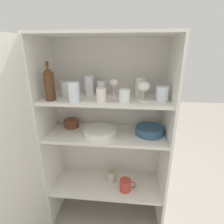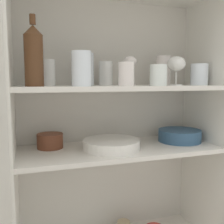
{
  "view_description": "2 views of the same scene",
  "coord_description": "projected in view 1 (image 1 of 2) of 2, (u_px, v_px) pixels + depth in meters",
  "views": [
    {
      "loc": [
        0.17,
        -1.05,
        1.45
      ],
      "look_at": [
        0.04,
        0.21,
        0.99
      ],
      "focal_mm": 28.0,
      "sensor_mm": 36.0,
      "label": 1
    },
    {
      "loc": [
        -0.4,
        -0.95,
        1.13
      ],
      "look_at": [
        -0.04,
        0.18,
        0.99
      ],
      "focal_mm": 42.0,
      "sensor_mm": 36.0,
      "label": 2
    }
  ],
  "objects": [
    {
      "name": "cupboard_back_panel",
      "position": [
        109.0,
        130.0,
        1.57
      ],
      "size": [
        0.95,
        0.02,
        1.54
      ],
      "primitive_type": "cube",
      "color": "silver",
      "rests_on": "ground_plane"
    },
    {
      "name": "cupboard_side_left",
      "position": [
        51.0,
        137.0,
        1.44
      ],
      "size": [
        0.02,
        0.39,
        1.54
      ],
      "primitive_type": "cube",
      "color": "white",
      "rests_on": "ground_plane"
    },
    {
      "name": "cupboard_side_right",
      "position": [
        166.0,
        143.0,
        1.35
      ],
      "size": [
        0.02,
        0.39,
        1.54
      ],
      "primitive_type": "cube",
      "color": "white",
      "rests_on": "ground_plane"
    },
    {
      "name": "cupboard_top_panel",
      "position": [
        105.0,
        34.0,
        1.13
      ],
      "size": [
        0.95,
        0.39,
        0.02
      ],
      "primitive_type": "cube",
      "color": "white",
      "rests_on": "cupboard_side_left"
    },
    {
      "name": "shelf_board_lower",
      "position": [
        107.0,
        184.0,
        1.55
      ],
      "size": [
        0.91,
        0.35,
        0.02
      ],
      "primitive_type": "cube",
      "color": "silver"
    },
    {
      "name": "shelf_board_middle",
      "position": [
        106.0,
        134.0,
        1.38
      ],
      "size": [
        0.91,
        0.35,
        0.02
      ],
      "primitive_type": "cube",
      "color": "silver"
    },
    {
      "name": "shelf_board_upper",
      "position": [
        106.0,
        99.0,
        1.28
      ],
      "size": [
        0.91,
        0.35,
        0.02
      ],
      "primitive_type": "cube",
      "color": "silver"
    },
    {
      "name": "cupboard_door",
      "position": [
        10.0,
        170.0,
        1.05
      ],
      "size": [
        0.12,
        0.47,
        1.54
      ],
      "color": "silver",
      "rests_on": "ground_plane"
    },
    {
      "name": "tumbler_glass_0",
      "position": [
        162.0,
        94.0,
        1.18
      ],
      "size": [
        0.08,
        0.08,
        0.1
      ],
      "color": "white",
      "rests_on": "shelf_board_upper"
    },
    {
      "name": "tumbler_glass_1",
      "position": [
        102.0,
        88.0,
        1.34
      ],
      "size": [
        0.07,
        0.07,
        0.11
      ],
      "color": "white",
      "rests_on": "shelf_board_upper"
    },
    {
      "name": "tumbler_glass_2",
      "position": [
        140.0,
        88.0,
        1.28
      ],
      "size": [
        0.07,
        0.07,
        0.14
      ],
      "color": "silver",
      "rests_on": "shelf_board_upper"
    },
    {
      "name": "tumbler_glass_3",
      "position": [
        74.0,
        92.0,
        1.16
      ],
      "size": [
        0.08,
        0.08,
        0.13
      ],
      "color": "white",
      "rests_on": "shelf_board_upper"
    },
    {
      "name": "tumbler_glass_4",
      "position": [
        65.0,
        88.0,
        1.33
      ],
      "size": [
        0.07,
        0.07,
        0.11
      ],
      "color": "white",
      "rests_on": "shelf_board_upper"
    },
    {
      "name": "tumbler_glass_5",
      "position": [
        124.0,
        96.0,
        1.15
      ],
      "size": [
        0.07,
        0.07,
        0.09
      ],
      "color": "white",
      "rests_on": "shelf_board_upper"
    },
    {
      "name": "tumbler_glass_6",
      "position": [
        89.0,
        86.0,
        1.34
      ],
      "size": [
        0.07,
        0.07,
        0.15
      ],
      "color": "white",
      "rests_on": "shelf_board_upper"
    },
    {
      "name": "tumbler_glass_7",
      "position": [
        101.0,
        96.0,
        1.15
      ],
      "size": [
        0.07,
        0.07,
        0.1
      ],
      "color": "silver",
      "rests_on": "shelf_board_upper"
    },
    {
      "name": "wine_glass_0",
      "position": [
        144.0,
        87.0,
        1.18
      ],
      "size": [
        0.09,
        0.09,
        0.13
      ],
      "color": "white",
      "rests_on": "shelf_board_upper"
    },
    {
      "name": "wine_glass_1",
      "position": [
        114.0,
        84.0,
        1.26
      ],
      "size": [
        0.07,
        0.07,
        0.14
      ],
      "color": "silver",
      "rests_on": "shelf_board_upper"
    },
    {
      "name": "wine_bottle",
      "position": [
        49.0,
        84.0,
        1.18
      ],
      "size": [
        0.07,
        0.07,
        0.26
      ],
      "color": "#4C2D19",
      "rests_on": "shelf_board_upper"
    },
    {
      "name": "plate_stack_white",
      "position": [
        100.0,
        132.0,
        1.35
      ],
      "size": [
        0.26,
        0.26,
        0.04
      ],
      "color": "white",
      "rests_on": "shelf_board_middle"
    },
    {
      "name": "mixing_bowl_large",
      "position": [
        149.0,
        130.0,
        1.35
      ],
      "size": [
        0.22,
        0.22,
        0.06
      ],
      "color": "#33567A",
      "rests_on": "shelf_board_middle"
    },
    {
      "name": "serving_bowl_small",
      "position": [
        71.0,
        123.0,
        1.48
      ],
      "size": [
        0.12,
        0.12,
        0.07
      ],
      "color": "brown",
      "rests_on": "shelf_board_middle"
    },
    {
      "name": "coffee_mug_primary",
      "position": [
        126.0,
        185.0,
        1.46
      ],
      "size": [
        0.14,
        0.09,
        0.1
      ],
      "color": "#BC3D33",
      "rests_on": "shelf_board_lower"
    },
    {
      "name": "storage_jar",
      "position": [
        112.0,
        176.0,
        1.57
      ],
      "size": [
        0.08,
        0.08,
        0.1
      ],
      "color": "beige",
      "rests_on": "shelf_board_lower"
    }
  ]
}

